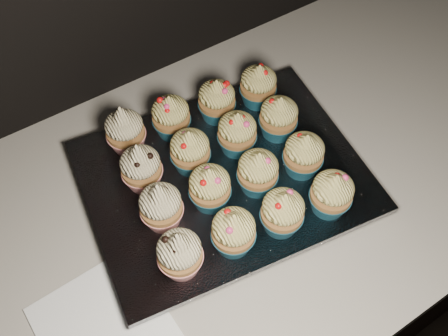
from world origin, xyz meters
name	(u,v)px	position (x,y,z in m)	size (l,w,h in m)	color
cabinet	(225,295)	(0.00, 1.70, 0.43)	(2.40, 0.60, 0.86)	black
worktop	(225,195)	(0.00, 1.70, 0.88)	(2.44, 0.64, 0.04)	beige
napkin	(103,324)	(-0.26, 1.61, 0.90)	(0.16, 0.16, 0.00)	white
baking_tray	(224,182)	(0.00, 1.71, 0.91)	(0.39, 0.30, 0.02)	black
foil_lining	(224,176)	(0.00, 1.71, 0.93)	(0.43, 0.33, 0.01)	silver
cupcake_0	(180,253)	(-0.13, 1.61, 0.97)	(0.06, 0.06, 0.10)	red
cupcake_1	(233,232)	(-0.05, 1.60, 0.97)	(0.06, 0.06, 0.08)	#16536B
cupcake_2	(282,212)	(0.02, 1.59, 0.97)	(0.06, 0.06, 0.08)	#16536B
cupcake_3	(332,193)	(0.10, 1.57, 0.97)	(0.06, 0.06, 0.08)	#16536B
cupcake_4	(161,206)	(-0.12, 1.69, 0.97)	(0.06, 0.06, 0.10)	red
cupcake_5	(210,187)	(-0.04, 1.68, 0.97)	(0.06, 0.06, 0.08)	#16536B
cupcake_6	(258,172)	(0.03, 1.66, 0.97)	(0.06, 0.06, 0.08)	#16536B
cupcake_7	(304,154)	(0.11, 1.65, 0.97)	(0.06, 0.06, 0.08)	#16536B
cupcake_8	(141,167)	(-0.11, 1.76, 0.97)	(0.06, 0.06, 0.10)	red
cupcake_9	(190,151)	(-0.03, 1.75, 0.97)	(0.06, 0.06, 0.08)	#16536B
cupcake_10	(237,133)	(0.05, 1.74, 0.97)	(0.06, 0.06, 0.08)	#16536B
cupcake_11	(279,117)	(0.12, 1.73, 0.97)	(0.06, 0.06, 0.08)	#16536B
cupcake_12	(125,130)	(-0.10, 1.84, 0.97)	(0.06, 0.06, 0.10)	red
cupcake_13	(171,116)	(-0.02, 1.83, 0.97)	(0.06, 0.06, 0.08)	#16536B
cupcake_14	(217,100)	(0.06, 1.81, 0.97)	(0.06, 0.06, 0.08)	#16536B
cupcake_15	(258,85)	(0.13, 1.81, 0.97)	(0.06, 0.06, 0.08)	#16536B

